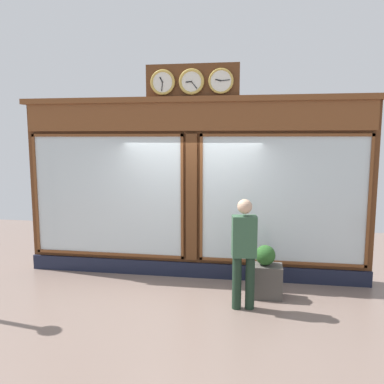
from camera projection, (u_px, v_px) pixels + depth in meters
ground_plane at (155, 358)px, 4.66m from camera, size 14.00×14.00×0.00m
shop_facade at (193, 187)px, 7.29m from camera, size 6.49×0.42×3.87m
pedestrian at (244, 249)px, 5.90m from camera, size 0.39×0.27×1.69m
planter_box at (265, 281)px, 6.43m from camera, size 0.56×0.36×0.54m
planter_shrub at (265, 255)px, 6.37m from camera, size 0.33×0.33×0.33m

